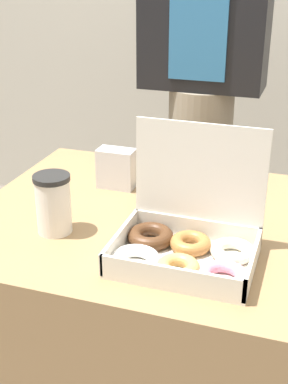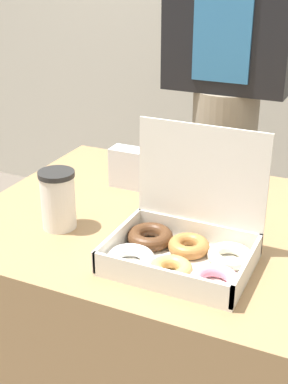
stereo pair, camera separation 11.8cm
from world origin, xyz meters
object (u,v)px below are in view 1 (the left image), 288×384
Objects in this scene: donut_box at (184,243)px; coffee_cup at (53,204)px; napkin_holder at (116,168)px; person_customer at (202,84)px.

coffee_cup is (-0.33, 0.03, 0.03)m from donut_box.
donut_box reaches higher than napkin_holder.
person_customer reaches higher than coffee_cup.
person_customer is at bearing 78.45° from coffee_cup.
coffee_cup is 0.30m from napkin_holder.
person_customer reaches higher than donut_box.
coffee_cup is 1.29× the size of napkin_holder.
donut_box is at bearing -4.66° from coffee_cup.
coffee_cup is 0.09× the size of person_customer.
donut_box is 0.33m from coffee_cup.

